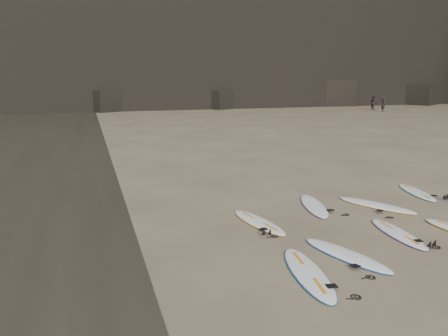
# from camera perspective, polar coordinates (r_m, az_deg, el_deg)

# --- Properties ---
(ground) EXTENTS (240.00, 240.00, 0.00)m
(ground) POSITION_cam_1_polar(r_m,az_deg,el_deg) (12.55, 24.13, -8.36)
(ground) COLOR #897559
(ground) RESTS_ON ground
(surfboard_0) EXTENTS (1.05, 2.75, 0.10)m
(surfboard_0) POSITION_cam_1_polar(r_m,az_deg,el_deg) (9.66, 10.93, -13.28)
(surfboard_0) COLOR white
(surfboard_0) RESTS_ON ground
(surfboard_1) EXTENTS (1.33, 2.57, 0.09)m
(surfboard_1) POSITION_cam_1_polar(r_m,az_deg,el_deg) (10.76, 15.69, -10.83)
(surfboard_1) COLOR white
(surfboard_1) RESTS_ON ground
(surfboard_2) EXTENTS (0.82, 2.45, 0.09)m
(surfboard_2) POSITION_cam_1_polar(r_m,az_deg,el_deg) (12.57, 21.77, -7.92)
(surfboard_2) COLOR white
(surfboard_2) RESTS_ON ground
(surfboard_5) EXTENTS (1.06, 2.56, 0.09)m
(surfboard_5) POSITION_cam_1_polar(r_m,az_deg,el_deg) (12.59, 4.54, -7.02)
(surfboard_5) COLOR white
(surfboard_5) RESTS_ON ground
(surfboard_6) EXTENTS (1.27, 2.67, 0.09)m
(surfboard_6) POSITION_cam_1_polar(r_m,az_deg,el_deg) (14.37, 11.67, -4.81)
(surfboard_6) COLOR white
(surfboard_6) RESTS_ON ground
(surfboard_7) EXTENTS (1.78, 2.60, 0.09)m
(surfboard_7) POSITION_cam_1_polar(r_m,az_deg,el_deg) (14.96, 19.28, -4.57)
(surfboard_7) COLOR white
(surfboard_7) RESTS_ON ground
(surfboard_8) EXTENTS (1.12, 2.48, 0.09)m
(surfboard_8) POSITION_cam_1_polar(r_m,az_deg,el_deg) (17.12, 23.87, -2.91)
(surfboard_8) COLOR white
(surfboard_8) RESTS_ON ground
(person_a) EXTENTS (0.52, 0.70, 1.76)m
(person_a) POSITION_cam_1_polar(r_m,az_deg,el_deg) (54.75, 20.09, 7.85)
(person_a) COLOR black
(person_a) RESTS_ON ground
(person_b) EXTENTS (0.68, 0.85, 1.68)m
(person_b) POSITION_cam_1_polar(r_m,az_deg,el_deg) (58.07, 18.94, 8.08)
(person_b) COLOR black
(person_b) RESTS_ON ground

